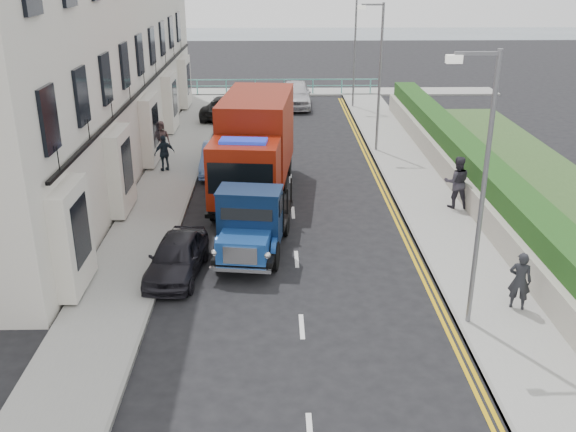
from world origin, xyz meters
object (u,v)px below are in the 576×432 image
(red_lorry, at_px, (255,144))
(pedestrian_east_near, at_px, (520,281))
(lamp_mid, at_px, (378,70))
(parked_car_front, at_px, (177,256))
(lamp_far, at_px, (353,43))
(bedford_lorry, at_px, (251,226))
(lamp_near, at_px, (480,179))

(red_lorry, height_order, pedestrian_east_near, red_lorry)
(lamp_mid, bearing_deg, parked_car_front, -120.89)
(lamp_far, distance_m, red_lorry, 16.95)
(red_lorry, xyz_separation_m, pedestrian_east_near, (7.24, -9.47, -1.12))
(bedford_lorry, distance_m, parked_car_front, 2.53)
(lamp_far, distance_m, parked_car_front, 24.51)
(lamp_near, height_order, bedford_lorry, lamp_near)
(bedford_lorry, bearing_deg, red_lorry, 98.07)
(lamp_mid, xyz_separation_m, red_lorry, (-5.62, -5.87, -1.95))
(lamp_near, bearing_deg, lamp_far, 90.00)
(lamp_far, relative_size, red_lorry, 0.93)
(lamp_mid, height_order, parked_car_front, lamp_mid)
(bedford_lorry, relative_size, parked_car_front, 1.41)
(red_lorry, bearing_deg, bedford_lorry, -83.97)
(lamp_near, bearing_deg, bedford_lorry, 143.09)
(lamp_mid, relative_size, parked_car_front, 1.95)
(pedestrian_east_near, bearing_deg, red_lorry, -30.03)
(lamp_mid, relative_size, pedestrian_east_near, 4.32)
(lamp_mid, relative_size, bedford_lorry, 1.39)
(lamp_far, bearing_deg, parked_car_front, -108.68)
(lamp_near, distance_m, bedford_lorry, 7.60)
(pedestrian_east_near, bearing_deg, lamp_far, -63.78)
(lamp_mid, height_order, bedford_lorry, lamp_mid)
(bedford_lorry, bearing_deg, lamp_near, -29.08)
(bedford_lorry, bearing_deg, lamp_far, 83.42)
(lamp_far, bearing_deg, lamp_mid, -90.00)
(lamp_mid, bearing_deg, bedford_lorry, -115.40)
(lamp_near, bearing_deg, red_lorry, 119.04)
(lamp_far, relative_size, bedford_lorry, 1.39)
(parked_car_front, bearing_deg, lamp_near, -15.42)
(lamp_near, xyz_separation_m, lamp_mid, (0.00, 16.00, 0.00))
(lamp_near, xyz_separation_m, pedestrian_east_near, (1.61, 0.66, -3.07))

